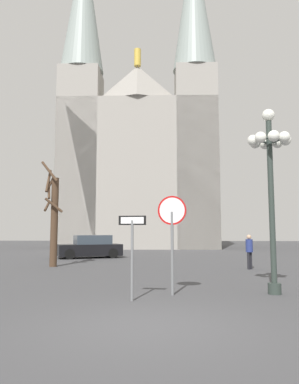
{
  "coord_description": "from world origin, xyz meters",
  "views": [
    {
      "loc": [
        0.47,
        -6.85,
        1.72
      ],
      "look_at": [
        -0.9,
        16.61,
        4.26
      ],
      "focal_mm": 34.1,
      "sensor_mm": 36.0,
      "label": 1
    }
  ],
  "objects": [
    {
      "name": "bare_tree",
      "position": [
        -5.36,
        10.97,
        2.46
      ],
      "size": [
        1.2,
        1.06,
        5.21
      ],
      "color": "#473323",
      "rests_on": "ground"
    },
    {
      "name": "stop_sign",
      "position": [
        0.5,
        3.29,
        1.91
      ],
      "size": [
        0.8,
        0.21,
        2.71
      ],
      "color": "slate",
      "rests_on": "ground"
    },
    {
      "name": "parked_car_near_black",
      "position": [
        -4.82,
        17.0,
        0.69
      ],
      "size": [
        4.47,
        3.32,
        1.48
      ],
      "color": "black",
      "rests_on": "ground"
    },
    {
      "name": "ground_plane",
      "position": [
        0.0,
        0.0,
        0.0
      ],
      "size": [
        120.0,
        120.0,
        0.0
      ],
      "primitive_type": "plane",
      "color": "#424244"
    },
    {
      "name": "cathedral",
      "position": [
        -2.97,
        32.08,
        10.98
      ],
      "size": [
        16.6,
        11.59,
        34.87
      ],
      "color": "gray",
      "rests_on": "ground"
    },
    {
      "name": "pedestrian_walking",
      "position": [
        4.06,
        10.28,
        0.94
      ],
      "size": [
        0.32,
        0.32,
        1.57
      ],
      "color": "black",
      "rests_on": "ground"
    },
    {
      "name": "one_way_arrow_sign",
      "position": [
        -0.51,
        2.42,
        1.38
      ],
      "size": [
        0.71,
        0.12,
        2.12
      ],
      "color": "slate",
      "rests_on": "ground"
    },
    {
      "name": "street_lamp",
      "position": [
        3.32,
        3.62,
        3.59
      ],
      "size": [
        1.25,
        1.25,
        5.26
      ],
      "color": "#2D3833",
      "rests_on": "ground"
    }
  ]
}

